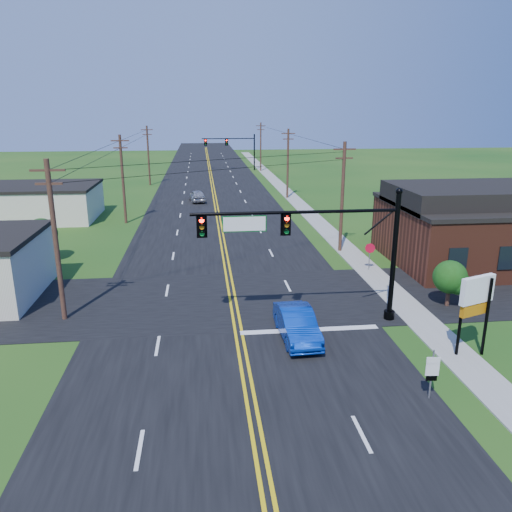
{
  "coord_description": "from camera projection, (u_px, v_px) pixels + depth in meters",
  "views": [
    {
      "loc": [
        -1.56,
        -17.15,
        11.48
      ],
      "look_at": [
        1.43,
        10.0,
        3.39
      ],
      "focal_mm": 35.0,
      "sensor_mm": 36.0,
      "label": 1
    }
  ],
  "objects": [
    {
      "name": "route_sign",
      "position": [
        432.0,
        371.0,
        20.17
      ],
      "size": [
        0.55,
        0.11,
        2.22
      ],
      "rotation": [
        0.0,
        0.0,
        -0.1
      ],
      "color": "slate",
      "rests_on": "ground"
    },
    {
      "name": "ground",
      "position": [
        248.0,
        410.0,
        19.77
      ],
      "size": [
        260.0,
        260.0,
        0.0
      ],
      "primitive_type": "plane",
      "color": "#144112",
      "rests_on": "ground"
    },
    {
      "name": "utility_pole_left_c",
      "position": [
        148.0,
        154.0,
        76.52
      ],
      "size": [
        1.8,
        0.28,
        9.0
      ],
      "color": "#3A221A",
      "rests_on": "ground"
    },
    {
      "name": "blue_car",
      "position": [
        297.0,
        325.0,
        25.68
      ],
      "size": [
        1.87,
        4.86,
        1.58
      ],
      "primitive_type": "imported",
      "rotation": [
        0.0,
        0.0,
        0.04
      ],
      "color": "#0732A7",
      "rests_on": "ground"
    },
    {
      "name": "sidewalk",
      "position": [
        304.0,
        209.0,
        58.98
      ],
      "size": [
        2.0,
        160.0,
        0.08
      ],
      "primitive_type": "cube",
      "color": "gray",
      "rests_on": "ground"
    },
    {
      "name": "signal_mast_far",
      "position": [
        232.0,
        146.0,
        95.19
      ],
      "size": [
        10.98,
        0.6,
        7.48
      ],
      "color": "black",
      "rests_on": "ground"
    },
    {
      "name": "signal_mast_main",
      "position": [
        314.0,
        240.0,
        26.5
      ],
      "size": [
        11.3,
        0.6,
        7.48
      ],
      "color": "black",
      "rests_on": "ground"
    },
    {
      "name": "cream_bldg_far",
      "position": [
        38.0,
        202.0,
        53.46
      ],
      "size": [
        12.2,
        9.2,
        3.7
      ],
      "color": "beige",
      "rests_on": "ground"
    },
    {
      "name": "road_main",
      "position": [
        213.0,
        197.0,
        67.41
      ],
      "size": [
        16.0,
        220.0,
        0.04
      ],
      "primitive_type": "cube",
      "color": "black",
      "rests_on": "ground"
    },
    {
      "name": "shrub_corner",
      "position": [
        450.0,
        277.0,
        29.66
      ],
      "size": [
        2.0,
        2.0,
        2.86
      ],
      "color": "#3A221A",
      "rests_on": "ground"
    },
    {
      "name": "road_cross",
      "position": [
        230.0,
        299.0,
        31.2
      ],
      "size": [
        70.0,
        10.0,
        0.04
      ],
      "primitive_type": "cube",
      "color": "black",
      "rests_on": "ground"
    },
    {
      "name": "tree_right_back",
      "position": [
        395.0,
        210.0,
        45.49
      ],
      "size": [
        3.0,
        3.0,
        4.1
      ],
      "color": "#3A221A",
      "rests_on": "ground"
    },
    {
      "name": "tree_left",
      "position": [
        42.0,
        234.0,
        38.65
      ],
      "size": [
        2.4,
        2.4,
        3.37
      ],
      "color": "#3A221A",
      "rests_on": "ground"
    },
    {
      "name": "distant_car",
      "position": [
        197.0,
        196.0,
        63.69
      ],
      "size": [
        2.36,
        4.58,
        1.49
      ],
      "primitive_type": "imported",
      "rotation": [
        0.0,
        0.0,
        3.28
      ],
      "color": "#A1A0A5",
      "rests_on": "ground"
    },
    {
      "name": "utility_pole_right_c",
      "position": [
        261.0,
        146.0,
        93.79
      ],
      "size": [
        1.8,
        0.28,
        9.0
      ],
      "color": "#3A221A",
      "rests_on": "ground"
    },
    {
      "name": "utility_pole_left_a",
      "position": [
        55.0,
        239.0,
        26.96
      ],
      "size": [
        1.8,
        0.28,
        9.0
      ],
      "color": "#3A221A",
      "rests_on": "ground"
    },
    {
      "name": "stop_sign",
      "position": [
        370.0,
        251.0,
        36.35
      ],
      "size": [
        0.72,
        0.27,
        2.09
      ],
      "rotation": [
        0.0,
        0.0,
        -0.32
      ],
      "color": "slate",
      "rests_on": "ground"
    },
    {
      "name": "utility_pole_left_b",
      "position": [
        123.0,
        178.0,
        50.79
      ],
      "size": [
        1.8,
        0.28,
        9.0
      ],
      "color": "#3A221A",
      "rests_on": "ground"
    },
    {
      "name": "pylon_sign",
      "position": [
        476.0,
        298.0,
        23.36
      ],
      "size": [
        1.93,
        0.94,
        4.03
      ],
      "rotation": [
        0.0,
        0.0,
        0.36
      ],
      "color": "black",
      "rests_on": "ground"
    },
    {
      "name": "utility_pole_right_a",
      "position": [
        342.0,
        195.0,
        40.42
      ],
      "size": [
        1.8,
        0.28,
        9.0
      ],
      "color": "#3A221A",
      "rests_on": "ground"
    },
    {
      "name": "brick_building",
      "position": [
        484.0,
        232.0,
        38.35
      ],
      "size": [
        14.2,
        11.2,
        4.7
      ],
      "color": "#5C291A",
      "rests_on": "ground"
    },
    {
      "name": "utility_pole_right_b",
      "position": [
        288.0,
        162.0,
        65.2
      ],
      "size": [
        1.8,
        0.28,
        9.0
      ],
      "color": "#3A221A",
      "rests_on": "ground"
    }
  ]
}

